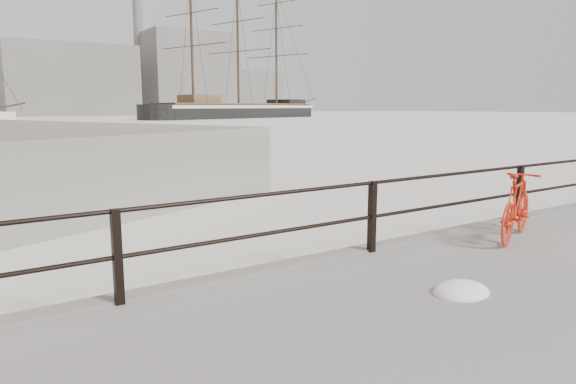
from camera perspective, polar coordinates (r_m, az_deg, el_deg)
ground at (r=10.17m, az=23.25°, el=-4.76°), size 400.00×400.00×0.00m
guardrail at (r=9.93m, az=24.29°, el=-0.15°), size 28.00×0.10×1.00m
bicycle at (r=8.54m, az=24.05°, el=-1.45°), size 1.70×0.85×1.04m
barque_black at (r=107.63m, az=-5.47°, el=8.19°), size 56.50×33.26×30.83m
industrial_west at (r=148.20m, az=-23.08°, el=11.31°), size 32.00×18.00×18.00m
industrial_mid at (r=163.40m, az=-11.07°, el=12.70°), size 26.00×20.00×24.00m
industrial_east at (r=177.76m, az=-4.68°, el=10.95°), size 20.00×16.00×14.00m
smokestack at (r=164.45m, az=-16.24°, el=15.98°), size 2.80×2.80×44.00m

